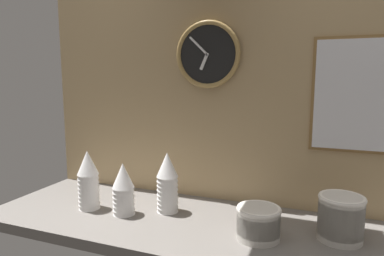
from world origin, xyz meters
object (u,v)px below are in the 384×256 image
object	(u,v)px
cup_stack_center_left	(123,189)
menu_board	(363,95)
cup_stack_left	(88,180)
bowl_stack_right	(258,222)
bowl_stack_far_right	(341,217)
wall_clock	(208,55)
cup_stack_center	(167,182)

from	to	relation	value
cup_stack_center_left	menu_board	world-z (taller)	menu_board
cup_stack_left	bowl_stack_right	world-z (taller)	cup_stack_left
cup_stack_left	bowl_stack_far_right	world-z (taller)	cup_stack_left
wall_clock	menu_board	bearing A→B (deg)	0.86
bowl_stack_far_right	wall_clock	xyz separation A→B (m)	(-0.53, 0.21, 0.55)
cup_stack_center_left	cup_stack_center	bearing A→B (deg)	30.41
bowl_stack_far_right	wall_clock	distance (m)	0.79
cup_stack_center	cup_stack_center_left	distance (m)	0.17
cup_stack_left	cup_stack_center_left	size ratio (longest dim) A/B	1.17
cup_stack_center	bowl_stack_right	world-z (taller)	cup_stack_center
cup_stack_center	cup_stack_center_left	xyz separation A→B (m)	(-0.15, -0.09, -0.02)
cup_stack_left	menu_board	distance (m)	1.10
cup_stack_center	menu_board	bearing A→B (deg)	16.18
cup_stack_center	wall_clock	size ratio (longest dim) A/B	0.86
cup_stack_left	menu_board	xyz separation A→B (m)	(1.01, 0.29, 0.35)
bowl_stack_far_right	bowl_stack_right	bearing A→B (deg)	-160.94
cup_stack_left	cup_stack_center	bearing A→B (deg)	15.51
bowl_stack_right	wall_clock	bearing A→B (deg)	133.70
cup_stack_left	bowl_stack_right	distance (m)	0.70
cup_stack_left	cup_stack_center	world-z (taller)	same
bowl_stack_right	wall_clock	distance (m)	0.70
cup_stack_left	wall_clock	xyz separation A→B (m)	(0.41, 0.28, 0.51)
cup_stack_center_left	bowl_stack_far_right	xyz separation A→B (m)	(0.78, 0.07, -0.02)
cup_stack_center_left	wall_clock	xyz separation A→B (m)	(0.25, 0.28, 0.52)
wall_clock	bowl_stack_far_right	bearing A→B (deg)	-21.08
cup_stack_center	wall_clock	bearing A→B (deg)	62.44
cup_stack_left	wall_clock	bearing A→B (deg)	34.01
cup_stack_left	bowl_stack_right	xyz separation A→B (m)	(0.70, -0.01, -0.06)
menu_board	cup_stack_left	bearing A→B (deg)	-164.03
cup_stack_center	bowl_stack_far_right	world-z (taller)	cup_stack_center
cup_stack_center	bowl_stack_right	distance (m)	0.40
cup_stack_center	wall_clock	xyz separation A→B (m)	(0.10, 0.19, 0.51)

